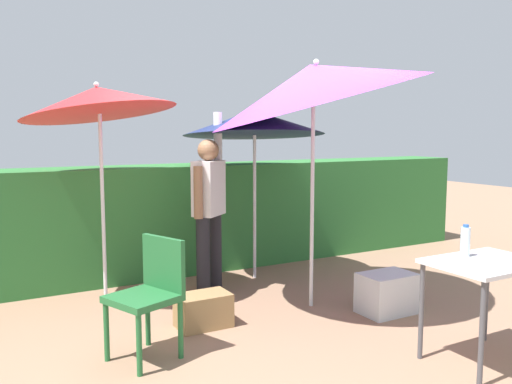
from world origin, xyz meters
name	(u,v)px	position (x,y,z in m)	size (l,w,h in m)	color
ground_plane	(272,312)	(0.00, 0.00, 0.00)	(24.00, 24.00, 0.00)	#937056
hedge_row	(195,217)	(0.00, 1.85, 0.64)	(8.00, 0.70, 1.28)	#2D7033
umbrella_rainbow	(98,101)	(-1.29, 1.07, 1.97)	(1.50, 1.48, 2.25)	silver
umbrella_orange	(254,123)	(0.42, 1.11, 1.77)	(1.59, 1.60, 1.99)	silver
umbrella_yellow	(315,84)	(0.41, -0.07, 2.11)	(2.12, 2.07, 2.63)	silver
person_vendor	(209,204)	(-0.25, 0.84, 0.93)	(0.48, 0.42, 1.88)	black
chair_plastic	(151,290)	(-1.28, -0.40, 0.51)	(0.57, 0.57, 0.89)	#236633
cooler_box	(387,293)	(0.93, -0.53, 0.19)	(0.50, 0.35, 0.37)	silver
crate_cardboard	(203,310)	(-0.70, -0.03, 0.14)	(0.45, 0.29, 0.29)	#9E7A4C
folding_table	(486,273)	(0.81, -1.66, 0.66)	(0.80, 0.60, 0.75)	#4C4C51
bottle_water	(465,241)	(0.78, -1.49, 0.87)	(0.07, 0.07, 0.24)	silver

